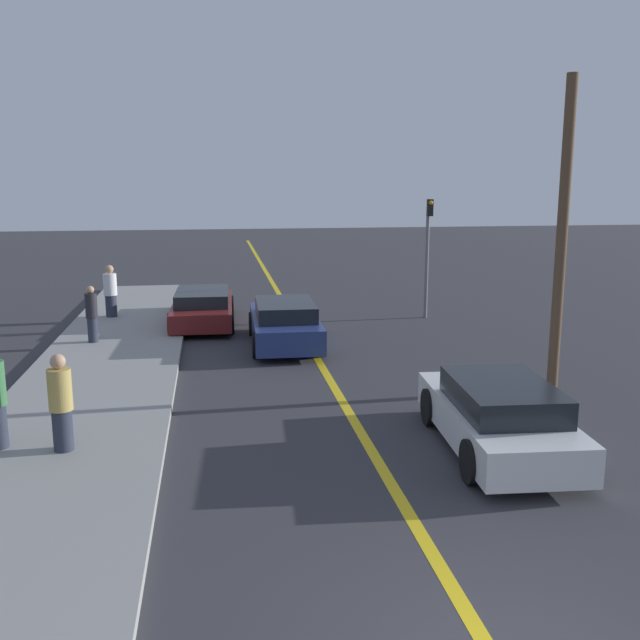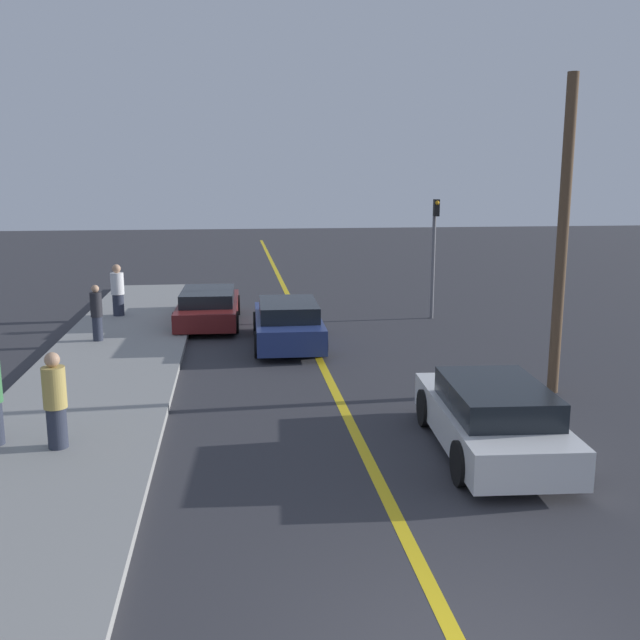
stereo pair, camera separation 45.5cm
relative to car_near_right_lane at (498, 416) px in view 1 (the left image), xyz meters
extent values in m
cube|color=gold|center=(-2.17, 12.45, -0.63)|extent=(0.20, 60.00, 0.01)
cube|color=gray|center=(-7.52, 7.00, -0.55)|extent=(3.57, 25.09, 0.16)
cube|color=silver|center=(0.00, 0.05, -0.12)|extent=(2.04, 4.45, 0.62)
cube|color=black|center=(0.00, -0.16, 0.42)|extent=(1.71, 2.48, 0.46)
cylinder|color=black|center=(-0.76, 1.45, -0.28)|extent=(0.26, 0.72, 0.71)
cylinder|color=black|center=(0.92, 1.35, -0.28)|extent=(0.26, 0.72, 0.71)
cylinder|color=black|center=(-0.92, -1.24, -0.28)|extent=(0.26, 0.72, 0.71)
cylinder|color=black|center=(0.76, -1.34, -0.28)|extent=(0.26, 0.72, 0.71)
cube|color=navy|center=(-2.86, 8.49, -0.11)|extent=(1.91, 4.54, 0.66)
cube|color=black|center=(-2.86, 8.27, 0.44)|extent=(1.65, 2.51, 0.43)
cylinder|color=black|center=(-3.68, 9.91, -0.28)|extent=(0.24, 0.71, 0.71)
cylinder|color=black|center=(-1.97, 9.87, -0.28)|extent=(0.24, 0.71, 0.71)
cylinder|color=black|center=(-3.75, 7.12, -0.28)|extent=(0.24, 0.71, 0.71)
cylinder|color=black|center=(-2.03, 7.08, -0.28)|extent=(0.24, 0.71, 0.71)
cube|color=maroon|center=(-5.18, 11.73, -0.16)|extent=(1.99, 4.83, 0.56)
cube|color=black|center=(-5.18, 11.49, 0.32)|extent=(1.71, 2.68, 0.41)
cylinder|color=black|center=(-6.02, 13.24, -0.29)|extent=(0.24, 0.69, 0.69)
cylinder|color=black|center=(-4.26, 13.19, -0.29)|extent=(0.24, 0.69, 0.69)
cylinder|color=black|center=(-6.10, 10.27, -0.29)|extent=(0.24, 0.69, 0.69)
cylinder|color=black|center=(-4.34, 10.22, -0.29)|extent=(0.24, 0.69, 0.69)
cylinder|color=#282D3D|center=(-7.42, 0.74, -0.12)|extent=(0.33, 0.33, 0.71)
cylinder|color=tan|center=(-7.42, 0.74, 0.60)|extent=(0.39, 0.39, 0.71)
sphere|color=tan|center=(-7.42, 0.74, 1.08)|extent=(0.25, 0.25, 0.25)
cylinder|color=#282D3D|center=(-8.20, 8.99, -0.13)|extent=(0.28, 0.28, 0.69)
cylinder|color=#232328|center=(-8.20, 8.99, 0.56)|extent=(0.33, 0.33, 0.69)
sphere|color=tan|center=(-8.20, 8.99, 1.01)|extent=(0.21, 0.21, 0.21)
cylinder|color=#282D3D|center=(-8.18, 12.71, -0.11)|extent=(0.37, 0.37, 0.72)
cylinder|color=silver|center=(-8.18, 12.71, 0.60)|extent=(0.43, 0.43, 0.72)
sphere|color=tan|center=(-8.18, 12.71, 1.10)|extent=(0.28, 0.28, 0.28)
cylinder|color=slate|center=(2.28, 11.77, 1.36)|extent=(0.12, 0.12, 3.98)
cube|color=black|center=(2.28, 11.59, 3.08)|extent=(0.18, 0.18, 0.55)
sphere|color=orange|center=(2.28, 11.50, 3.24)|extent=(0.14, 0.14, 0.14)
cylinder|color=brown|center=(2.64, 3.24, 2.78)|extent=(0.24, 0.24, 6.82)
camera|label=1|loc=(-4.84, -11.20, 4.09)|focal=40.00mm
camera|label=2|loc=(-4.39, -11.27, 4.09)|focal=40.00mm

